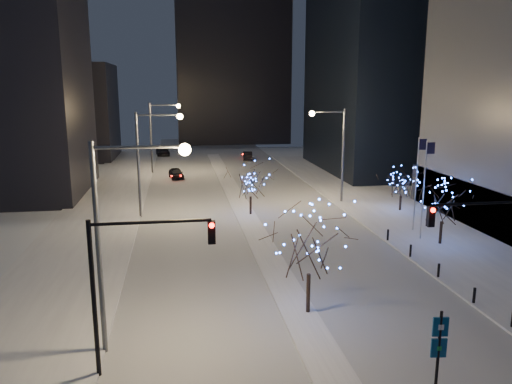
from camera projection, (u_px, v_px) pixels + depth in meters
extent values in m
plane|color=white|center=(321.00, 356.00, 23.22)|extent=(160.00, 160.00, 0.00)
cube|color=#B1B6C0|center=(235.00, 196.00, 57.03)|extent=(20.00, 130.00, 0.02)
cube|color=white|center=(240.00, 205.00, 52.18)|extent=(2.00, 80.00, 0.15)
cube|color=white|center=(420.00, 225.00, 44.81)|extent=(10.00, 90.00, 0.15)
cube|color=white|center=(85.00, 240.00, 40.38)|extent=(8.00, 90.00, 0.15)
cube|color=black|center=(60.00, 112.00, 85.20)|extent=(18.00, 16.00, 16.00)
cube|color=black|center=(231.00, 45.00, 108.63)|extent=(24.00, 14.00, 42.00)
cylinder|color=#595E66|center=(99.00, 251.00, 22.58)|extent=(0.24, 0.24, 10.00)
cylinder|color=#595E66|center=(139.00, 147.00, 21.91)|extent=(4.00, 0.16, 0.16)
sphere|color=#F4C37A|center=(185.00, 150.00, 22.24)|extent=(0.56, 0.56, 0.56)
cylinder|color=#595E66|center=(138.00, 166.00, 46.73)|extent=(0.24, 0.24, 10.00)
cylinder|color=#595E66|center=(158.00, 115.00, 46.06)|extent=(4.00, 0.16, 0.16)
sphere|color=#F4C37A|center=(180.00, 116.00, 46.39)|extent=(0.56, 0.56, 0.56)
cylinder|color=#595E66|center=(151.00, 139.00, 70.88)|extent=(0.24, 0.24, 10.00)
cylinder|color=#595E66|center=(164.00, 105.00, 70.21)|extent=(4.00, 0.16, 0.16)
sphere|color=#F4C37A|center=(178.00, 106.00, 70.54)|extent=(0.56, 0.56, 0.56)
cylinder|color=#595E66|center=(343.00, 157.00, 52.84)|extent=(0.24, 0.24, 10.00)
cylinder|color=#595E66|center=(328.00, 112.00, 51.59)|extent=(3.50, 0.16, 0.16)
sphere|color=#F4C37A|center=(312.00, 113.00, 51.35)|extent=(0.56, 0.56, 0.56)
cylinder|color=black|center=(94.00, 300.00, 20.96)|extent=(0.20, 0.20, 7.00)
cylinder|color=black|center=(151.00, 222.00, 20.65)|extent=(5.00, 0.14, 0.14)
cube|color=black|center=(212.00, 232.00, 21.15)|extent=(0.32, 0.28, 1.00)
sphere|color=#FF0C05|center=(212.00, 225.00, 20.90)|extent=(0.22, 0.22, 0.22)
cylinder|color=black|center=(480.00, 203.00, 23.99)|extent=(5.00, 0.14, 0.14)
cube|color=black|center=(431.00, 216.00, 23.72)|extent=(0.32, 0.28, 1.00)
sphere|color=#FF0C05|center=(433.00, 210.00, 23.47)|extent=(0.22, 0.22, 0.22)
cylinder|color=silver|center=(424.00, 191.00, 39.80)|extent=(0.10, 0.10, 8.00)
cube|color=black|center=(431.00, 148.00, 39.14)|extent=(0.70, 0.03, 0.90)
cylinder|color=silver|center=(416.00, 184.00, 42.30)|extent=(0.10, 0.10, 8.00)
cube|color=black|center=(423.00, 144.00, 41.65)|extent=(0.70, 0.03, 0.90)
cylinder|color=black|center=(474.00, 295.00, 28.52)|extent=(0.16, 0.16, 0.90)
cylinder|color=black|center=(439.00, 270.00, 32.38)|extent=(0.16, 0.16, 0.90)
cylinder|color=black|center=(411.00, 251.00, 36.24)|extent=(0.16, 0.16, 0.90)
cylinder|color=black|center=(388.00, 235.00, 40.11)|extent=(0.16, 0.16, 0.90)
imported|color=black|center=(176.00, 173.00, 67.78)|extent=(2.35, 4.36, 1.41)
imported|color=black|center=(248.00, 156.00, 84.84)|extent=(1.99, 4.48, 1.43)
imported|color=black|center=(163.00, 151.00, 90.37)|extent=(2.75, 5.65, 1.58)
cylinder|color=black|center=(308.00, 293.00, 27.26)|extent=(0.22, 0.22, 2.19)
cylinder|color=black|center=(251.00, 205.00, 48.23)|extent=(0.22, 0.22, 1.74)
cylinder|color=black|center=(441.00, 232.00, 39.23)|extent=(0.22, 0.22, 1.78)
cylinder|color=black|center=(400.00, 203.00, 49.84)|extent=(0.22, 0.22, 1.47)
cylinder|color=black|center=(438.00, 352.00, 20.12)|extent=(0.12, 0.12, 3.59)
cube|color=navy|center=(440.00, 327.00, 19.89)|extent=(0.64, 0.16, 0.82)
cube|color=navy|center=(439.00, 348.00, 20.08)|extent=(0.64, 0.16, 0.82)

